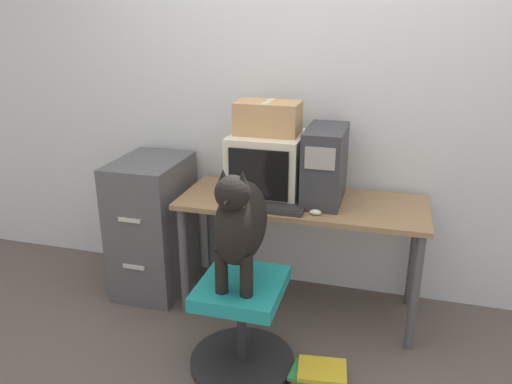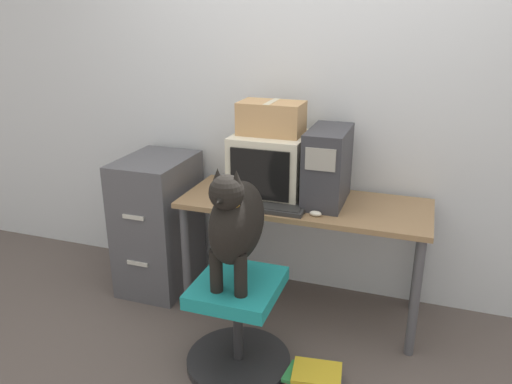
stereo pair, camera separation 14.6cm
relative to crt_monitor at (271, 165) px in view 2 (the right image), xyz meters
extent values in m
plane|color=#564C47|center=(0.22, -0.34, -0.90)|extent=(12.00, 12.00, 0.00)
cube|color=silver|center=(0.22, 0.29, 0.40)|extent=(8.00, 0.05, 2.60)
cube|color=olive|center=(0.22, -0.06, -0.20)|extent=(1.42, 0.56, 0.03)
cylinder|color=#4C4C51|center=(-0.44, -0.29, -0.56)|extent=(0.05, 0.05, 0.69)
cylinder|color=#4C4C51|center=(0.88, -0.29, -0.56)|extent=(0.05, 0.05, 0.69)
cylinder|color=#4C4C51|center=(-0.44, 0.18, -0.56)|extent=(0.05, 0.05, 0.69)
cylinder|color=#4C4C51|center=(0.88, 0.18, -0.56)|extent=(0.05, 0.05, 0.69)
cube|color=beige|center=(0.00, 0.00, 0.00)|extent=(0.41, 0.41, 0.36)
cube|color=black|center=(0.00, -0.21, 0.00)|extent=(0.34, 0.01, 0.28)
cube|color=#333338|center=(0.34, -0.02, 0.03)|extent=(0.21, 0.41, 0.42)
cube|color=#9E998E|center=(0.34, -0.23, 0.13)|extent=(0.16, 0.01, 0.12)
cube|color=#2D2D2D|center=(0.04, -0.24, -0.17)|extent=(0.46, 0.16, 0.02)
cube|color=#292928|center=(0.04, -0.24, -0.16)|extent=(0.42, 0.13, 0.00)
ellipsoid|color=beige|center=(0.33, -0.25, -0.17)|extent=(0.06, 0.04, 0.03)
cylinder|color=#262628|center=(0.04, -0.67, -0.88)|extent=(0.54, 0.54, 0.04)
cylinder|color=#262628|center=(0.04, -0.67, -0.67)|extent=(0.05, 0.05, 0.38)
cube|color=teal|center=(0.04, -0.67, -0.44)|extent=(0.40, 0.45, 0.07)
ellipsoid|color=black|center=(0.04, -0.65, -0.09)|extent=(0.22, 0.46, 0.39)
cylinder|color=black|center=(-0.02, -0.78, -0.30)|extent=(0.06, 0.06, 0.21)
cylinder|color=black|center=(0.10, -0.78, -0.30)|extent=(0.06, 0.06, 0.21)
sphere|color=black|center=(0.04, -0.78, 0.10)|extent=(0.16, 0.16, 0.16)
cone|color=black|center=(0.04, -0.85, 0.09)|extent=(0.07, 0.08, 0.07)
cone|color=black|center=(0.00, -0.77, 0.17)|extent=(0.06, 0.06, 0.07)
cone|color=black|center=(0.09, -0.77, 0.17)|extent=(0.06, 0.06, 0.07)
torus|color=orange|center=(0.04, -0.76, 0.04)|extent=(0.12, 0.12, 0.02)
cube|color=#4C4C51|center=(-0.75, -0.05, -0.46)|extent=(0.41, 0.55, 0.88)
cube|color=beige|center=(-0.75, -0.34, -0.30)|extent=(0.14, 0.01, 0.02)
cube|color=beige|center=(-0.75, -0.34, -0.61)|extent=(0.14, 0.01, 0.02)
cube|color=tan|center=(0.00, 0.00, 0.27)|extent=(0.36, 0.22, 0.18)
cube|color=beige|center=(0.00, 0.00, 0.37)|extent=(0.04, 0.22, 0.00)
cube|color=#1E4C9E|center=(0.45, -0.69, -0.89)|extent=(0.30, 0.23, 0.02)
cube|color=red|center=(0.44, -0.70, -0.87)|extent=(0.22, 0.21, 0.02)
cube|color=#2D8C47|center=(0.44, -0.70, -0.85)|extent=(0.27, 0.18, 0.02)
cube|color=gold|center=(0.46, -0.68, -0.83)|extent=(0.26, 0.21, 0.02)
camera|label=1|loc=(0.69, -2.71, 0.85)|focal=35.00mm
camera|label=2|loc=(0.83, -2.67, 0.85)|focal=35.00mm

